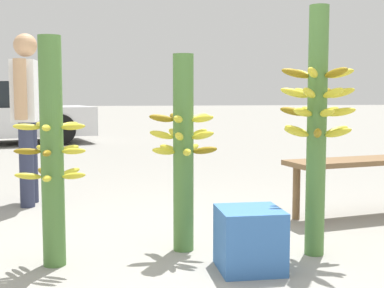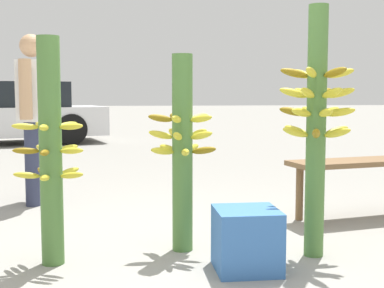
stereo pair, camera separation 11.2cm
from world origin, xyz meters
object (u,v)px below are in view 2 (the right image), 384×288
at_px(banana_stalk_left, 51,152).
at_px(market_bench, 366,170).
at_px(banana_stalk_right, 316,124).
at_px(parked_car, 5,114).
at_px(banana_stalk_center, 182,150).
at_px(produce_crate, 247,240).
at_px(vendor_person, 33,105).

bearing_deg(banana_stalk_left, market_bench, 20.38).
xyz_separation_m(banana_stalk_right, parked_car, (-3.58, 7.98, -0.23)).
height_order(banana_stalk_left, banana_stalk_center, banana_stalk_left).
height_order(banana_stalk_left, produce_crate, banana_stalk_left).
xyz_separation_m(banana_stalk_right, produce_crate, (-0.48, -0.23, -0.65)).
height_order(banana_stalk_right, produce_crate, banana_stalk_right).
xyz_separation_m(market_bench, parked_car, (-4.35, 7.06, 0.20)).
bearing_deg(market_bench, banana_stalk_right, -141.97).
distance_m(banana_stalk_center, banana_stalk_right, 0.86).
relative_size(banana_stalk_center, parked_car, 0.30).
bearing_deg(banana_stalk_right, vendor_person, 137.26).
bearing_deg(parked_car, banana_stalk_left, 178.15).
distance_m(parked_car, produce_crate, 8.78).
bearing_deg(banana_stalk_right, market_bench, 50.13).
height_order(vendor_person, produce_crate, vendor_person).
height_order(banana_stalk_left, banana_stalk_right, banana_stalk_right).
relative_size(banana_stalk_left, vendor_person, 0.87).
bearing_deg(banana_stalk_right, parked_car, 114.16).
bearing_deg(parked_car, produce_crate, -175.12).
distance_m(banana_stalk_left, banana_stalk_center, 0.82).
relative_size(banana_stalk_left, banana_stalk_right, 0.87).
xyz_separation_m(vendor_person, market_bench, (2.77, -0.93, -0.51)).
height_order(banana_stalk_left, vendor_person, vendor_person).
relative_size(banana_stalk_center, market_bench, 0.94).
xyz_separation_m(banana_stalk_left, vendor_person, (-0.40, 1.82, 0.23)).
distance_m(banana_stalk_right, produce_crate, 0.84).
distance_m(banana_stalk_center, market_bench, 1.74).
bearing_deg(produce_crate, vendor_person, 126.21).
height_order(market_bench, produce_crate, market_bench).
bearing_deg(market_bench, produce_crate, -149.65).
xyz_separation_m(banana_stalk_center, market_bench, (1.57, 0.70, -0.25)).
relative_size(market_bench, parked_car, 0.32).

